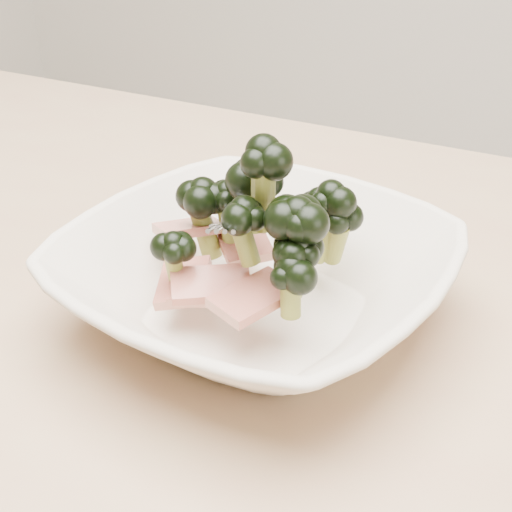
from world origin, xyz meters
The scene contains 2 objects.
dining_table centered at (0.00, 0.00, 0.65)m, with size 1.20×0.80×0.75m.
broccoli_dish centered at (0.07, 0.02, 0.79)m, with size 0.29×0.29×0.14m.
Camera 1 is at (0.26, -0.36, 1.05)m, focal length 50.00 mm.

